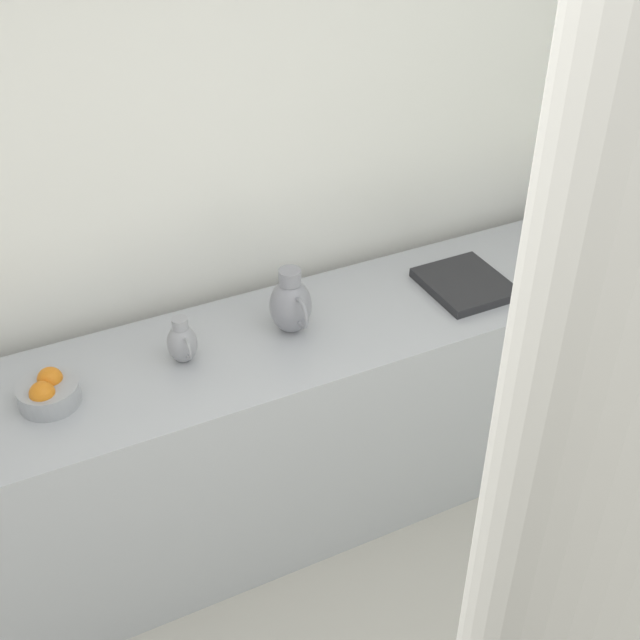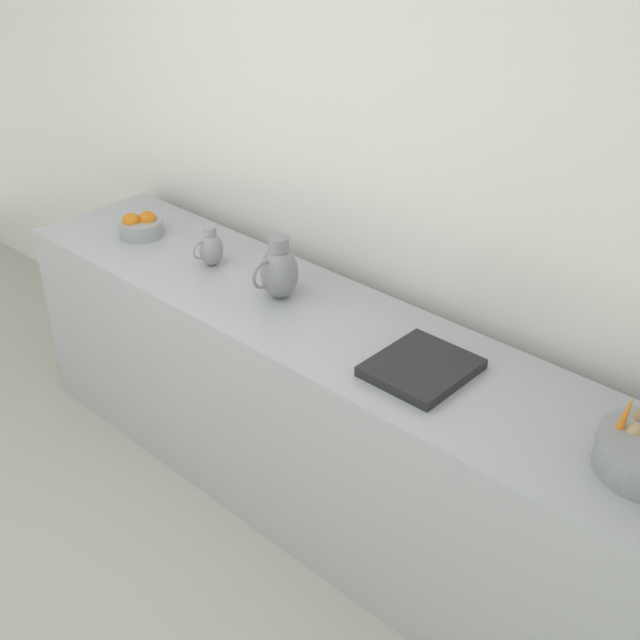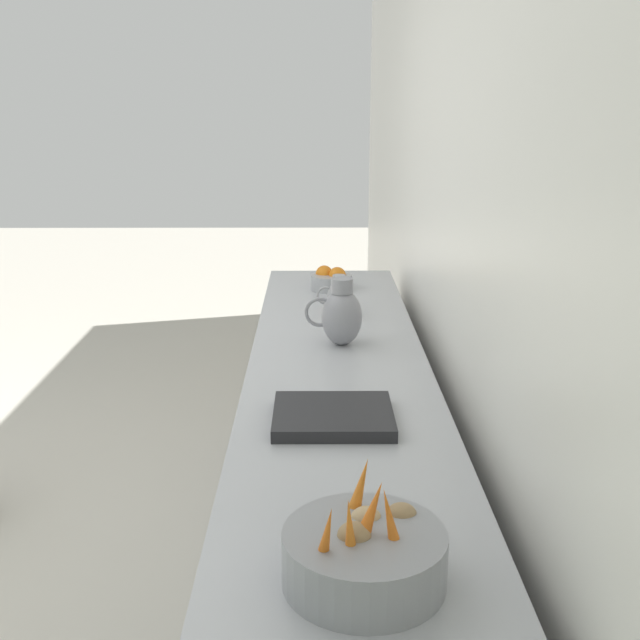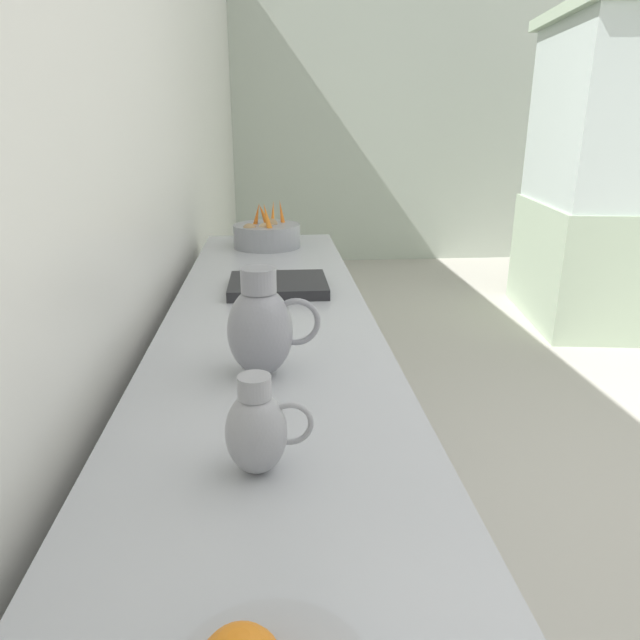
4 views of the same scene
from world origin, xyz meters
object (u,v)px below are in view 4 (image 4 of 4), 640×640
(metal_pitcher_short, at_px, (257,429))
(glass_block_booth, at_px, (635,177))
(metal_pitcher_tall, at_px, (261,328))
(vegetable_colander, at_px, (267,235))

(metal_pitcher_short, relative_size, glass_block_booth, 0.08)
(glass_block_booth, bearing_deg, metal_pitcher_tall, -132.66)
(vegetable_colander, bearing_deg, metal_pitcher_tall, -90.14)
(vegetable_colander, height_order, metal_pitcher_tall, metal_pitcher_tall)
(metal_pitcher_tall, relative_size, glass_block_booth, 0.11)
(vegetable_colander, xyz_separation_m, metal_pitcher_short, (-0.01, -1.90, 0.02))
(metal_pitcher_tall, xyz_separation_m, metal_pitcher_short, (-0.00, -0.41, -0.04))
(metal_pitcher_tall, height_order, metal_pitcher_short, metal_pitcher_tall)
(metal_pitcher_tall, bearing_deg, metal_pitcher_short, -90.29)
(metal_pitcher_tall, height_order, glass_block_booth, glass_block_booth)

